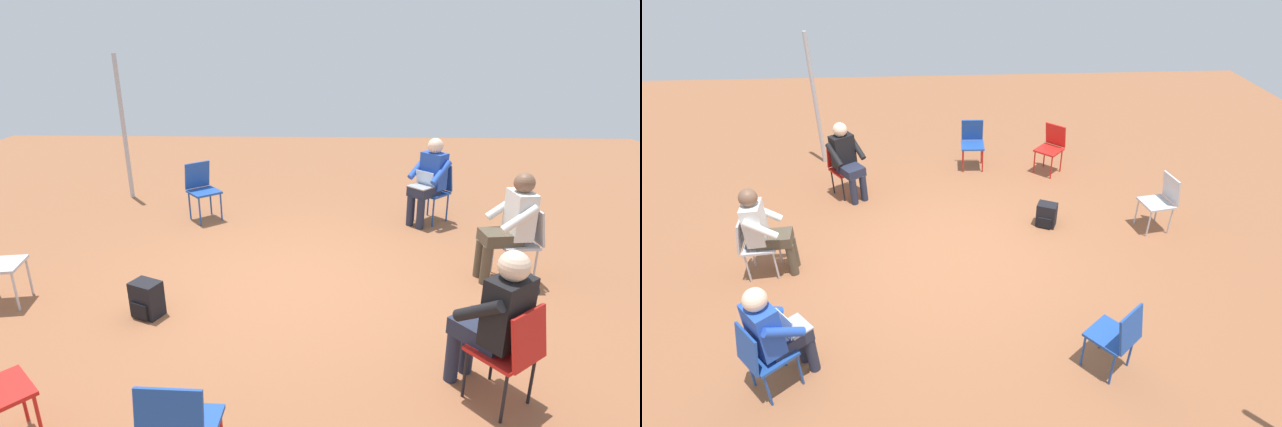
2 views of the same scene
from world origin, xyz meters
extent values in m
plane|color=brown|center=(0.00, 0.00, 0.00)|extent=(16.45, 16.45, 0.00)
cube|color=#B7B7BC|center=(-2.47, -0.21, 0.43)|extent=(0.44, 0.44, 0.03)
cylinder|color=#B7B7BC|center=(-2.32, -0.02, 0.21)|extent=(0.02, 0.02, 0.42)
cylinder|color=#B7B7BC|center=(-2.28, -0.36, 0.21)|extent=(0.02, 0.02, 0.42)
cylinder|color=#B7B7BC|center=(-2.65, -0.06, 0.21)|extent=(0.02, 0.02, 0.42)
cylinder|color=#B7B7BC|center=(-2.61, -0.40, 0.21)|extent=(0.02, 0.02, 0.42)
cube|color=#B7B7BC|center=(-2.65, -0.23, 0.65)|extent=(0.14, 0.39, 0.40)
cube|color=#1E4799|center=(0.44, 2.81, 0.65)|extent=(0.38, 0.11, 0.40)
cube|color=red|center=(-1.68, 1.81, 0.43)|extent=(0.56, 0.56, 0.03)
cylinder|color=black|center=(-1.44, 1.78, 0.21)|extent=(0.02, 0.02, 0.42)
cylinder|color=black|center=(-1.71, 1.57, 0.21)|extent=(0.02, 0.02, 0.42)
cylinder|color=black|center=(-1.65, 2.05, 0.21)|extent=(0.02, 0.02, 0.42)
cylinder|color=black|center=(-1.92, 1.84, 0.21)|extent=(0.02, 0.02, 0.42)
cube|color=red|center=(-1.80, 1.96, 0.65)|extent=(0.36, 0.31, 0.40)
cube|color=#B7B7BC|center=(2.91, 0.50, 0.43)|extent=(0.46, 0.46, 0.03)
cylinder|color=#B7B7BC|center=(2.77, 0.30, 0.21)|extent=(0.02, 0.02, 0.42)
cylinder|color=#B7B7BC|center=(2.71, 0.64, 0.21)|extent=(0.02, 0.02, 0.42)
cube|color=#1E4799|center=(1.45, -1.98, 0.43)|extent=(0.56, 0.56, 0.03)
cylinder|color=#1E4799|center=(1.22, -1.95, 0.21)|extent=(0.02, 0.02, 0.42)
cylinder|color=#1E4799|center=(1.48, -1.74, 0.21)|extent=(0.02, 0.02, 0.42)
cylinder|color=#1E4799|center=(1.43, -2.22, 0.21)|extent=(0.02, 0.02, 0.42)
cylinder|color=#1E4799|center=(1.69, -2.00, 0.21)|extent=(0.02, 0.02, 0.42)
cube|color=#1E4799|center=(1.58, -2.12, 0.65)|extent=(0.35, 0.32, 0.40)
cylinder|color=red|center=(1.75, 2.12, 0.21)|extent=(0.02, 0.02, 0.42)
cylinder|color=red|center=(1.50, 2.35, 0.21)|extent=(0.02, 0.02, 0.42)
cube|color=#1E4799|center=(-1.87, -2.02, 0.43)|extent=(0.57, 0.57, 0.03)
cylinder|color=#1E4799|center=(-1.86, -1.78, 0.21)|extent=(0.02, 0.02, 0.42)
cylinder|color=#1E4799|center=(-1.63, -2.03, 0.21)|extent=(0.02, 0.02, 0.42)
cylinder|color=#1E4799|center=(-2.11, -2.02, 0.21)|extent=(0.02, 0.02, 0.42)
cylinder|color=#1E4799|center=(-1.87, -2.27, 0.21)|extent=(0.02, 0.02, 0.42)
cube|color=#1E4799|center=(-2.01, -2.15, 0.65)|extent=(0.33, 0.34, 0.40)
cylinder|color=#23283D|center=(-1.67, -1.71, 0.23)|extent=(0.11, 0.11, 0.45)
cylinder|color=#23283D|center=(-1.55, -1.85, 0.23)|extent=(0.11, 0.11, 0.45)
cube|color=#23283D|center=(-1.73, -1.90, 0.51)|extent=(0.51, 0.51, 0.14)
cube|color=blue|center=(-1.87, -2.02, 0.77)|extent=(0.39, 0.40, 0.52)
sphere|color=beige|center=(-1.87, -2.02, 1.13)|extent=(0.22, 0.22, 0.22)
cylinder|color=blue|center=(-1.93, -1.81, 0.80)|extent=(0.35, 0.34, 0.31)
cylinder|color=blue|center=(-1.66, -2.10, 0.80)|extent=(0.35, 0.34, 0.31)
cube|color=#9EA0A5|center=(-1.65, -1.82, 0.59)|extent=(0.37, 0.37, 0.02)
cube|color=#B2D1F2|center=(-1.73, -1.89, 0.70)|extent=(0.24, 0.25, 0.20)
cylinder|color=#23283D|center=(-1.39, 1.58, 0.23)|extent=(0.11, 0.11, 0.45)
cylinder|color=#23283D|center=(-1.53, 1.47, 0.23)|extent=(0.11, 0.11, 0.45)
cube|color=#23283D|center=(-1.57, 1.66, 0.51)|extent=(0.49, 0.52, 0.14)
cube|color=black|center=(-1.68, 1.81, 0.77)|extent=(0.40, 0.38, 0.52)
sphere|color=beige|center=(-1.68, 1.81, 1.13)|extent=(0.22, 0.22, 0.22)
cylinder|color=black|center=(-1.46, 1.85, 0.80)|extent=(0.31, 0.37, 0.31)
cylinder|color=black|center=(-1.78, 1.61, 0.80)|extent=(0.31, 0.37, 0.31)
cylinder|color=#4C4233|center=(-2.12, -0.08, 0.23)|extent=(0.11, 0.11, 0.45)
cylinder|color=#4C4233|center=(-2.10, -0.26, 0.23)|extent=(0.11, 0.11, 0.45)
cube|color=#4C4233|center=(-2.28, -0.19, 0.51)|extent=(0.45, 0.35, 0.14)
cube|color=silver|center=(-2.47, -0.21, 0.77)|extent=(0.26, 0.36, 0.52)
sphere|color=brown|center=(-2.47, -0.21, 1.13)|extent=(0.22, 0.22, 0.22)
cylinder|color=silver|center=(-2.39, 0.00, 0.80)|extent=(0.40, 0.14, 0.31)
cylinder|color=silver|center=(-2.34, -0.40, 0.80)|extent=(0.40, 0.14, 0.31)
cube|color=black|center=(1.38, 0.68, 0.18)|extent=(0.34, 0.30, 0.36)
cube|color=black|center=(1.38, 0.68, 0.10)|extent=(0.28, 0.31, 0.16)
cylinder|color=#B2B2B7|center=(2.97, -3.03, 1.17)|extent=(0.07, 0.07, 2.33)
camera|label=1|loc=(-0.44, 4.93, 2.64)|focal=28.00mm
camera|label=2|loc=(-0.24, -5.44, 4.12)|focal=28.00mm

